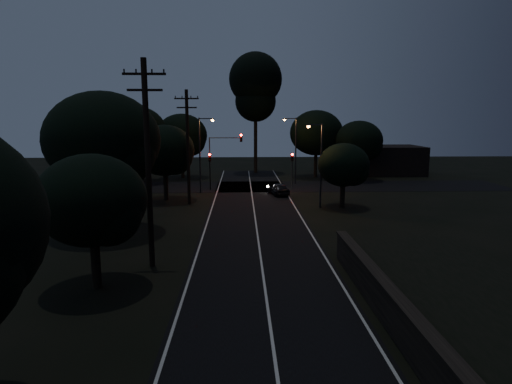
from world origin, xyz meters
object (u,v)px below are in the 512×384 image
signal_right (292,164)px  streetlight_a (202,150)px  tall_pine (256,86)px  signal_left (210,165)px  utility_pole_far (188,145)px  streetlight_b (294,146)px  signal_mast (225,151)px  utility_pole_mid (148,161)px  car (278,189)px  streetlight_c (319,159)px

signal_right → streetlight_a: (-9.91, -1.99, 1.80)m
tall_pine → signal_right: (3.60, -15.01, -9.56)m
signal_left → signal_right: bearing=0.0°
signal_left → utility_pole_far: bearing=-99.9°
streetlight_b → signal_left: bearing=-158.0°
signal_right → streetlight_b: 4.45m
signal_mast → streetlight_b: 9.15m
signal_mast → streetlight_b: bearing=26.0°
signal_right → signal_mast: bearing=180.0°
signal_mast → signal_right: bearing=-0.0°
utility_pole_mid → tall_pine: tall_pine is taller
streetlight_b → utility_pole_mid: bearing=-111.3°
car → utility_pole_far: bearing=13.3°
utility_pole_far → streetlight_a: utility_pole_far is taller
streetlight_b → car: (-2.55, -7.54, -3.99)m
utility_pole_mid → signal_mast: (3.09, 24.99, -1.40)m
signal_mast → streetlight_a: size_ratio=0.78×
utility_pole_far → streetlight_c: (11.83, -2.00, -1.13)m
signal_mast → streetlight_a: (-2.39, -1.99, 0.30)m
utility_pole_far → tall_pine: tall_pine is taller
utility_pole_mid → signal_left: (1.40, 24.99, -2.90)m
signal_left → streetlight_a: (-0.71, -1.99, 1.80)m
utility_pole_far → signal_mast: bearing=68.9°
utility_pole_mid → signal_right: 27.30m
signal_mast → streetlight_c: (8.74, -9.99, 0.01)m
tall_pine → signal_left: (-5.60, -15.01, -9.56)m
utility_pole_far → signal_right: size_ratio=2.56×
signal_left → signal_right: 9.20m
tall_pine → streetlight_c: tall_pine is taller
tall_pine → car: (1.76, -18.54, -11.75)m
utility_pole_mid → signal_right: bearing=67.0°
tall_pine → signal_left: tall_pine is taller
streetlight_a → streetlight_b: same height
car → streetlight_c: bearing=101.8°
streetlight_a → car: bearing=-10.8°
utility_pole_far → streetlight_c: bearing=-9.6°
utility_pole_far → streetlight_a: (0.69, 6.00, -0.85)m
utility_pole_mid → signal_left: size_ratio=2.68×
tall_pine → car: size_ratio=4.56×
streetlight_a → car: 9.13m
tall_pine → streetlight_b: bearing=-68.6°
utility_pole_far → streetlight_b: (11.31, 12.00, -0.85)m
signal_left → signal_mast: bearing=0.1°
utility_pole_mid → streetlight_b: size_ratio=1.38×
signal_left → car: (7.36, -3.53, -2.19)m
streetlight_a → streetlight_b: 12.19m
signal_mast → car: (5.68, -3.53, -3.70)m
signal_right → car: 4.54m
signal_mast → streetlight_c: size_ratio=0.83×
utility_pole_far → tall_pine: bearing=73.1°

